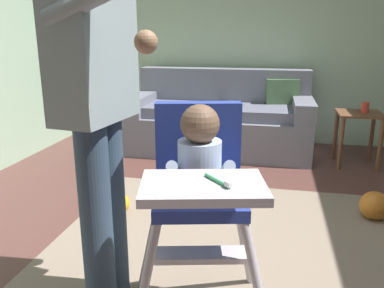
{
  "coord_description": "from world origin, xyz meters",
  "views": [
    {
      "loc": [
        0.25,
        -1.95,
        1.23
      ],
      "look_at": [
        -0.05,
        -0.52,
        0.82
      ],
      "focal_mm": 36.58,
      "sensor_mm": 36.0,
      "label": 1
    }
  ],
  "objects_px": {
    "adult_standing": "(98,102)",
    "high_chair": "(199,176)",
    "toy_ball": "(374,206)",
    "toy_ball_second": "(120,203)",
    "side_table": "(358,127)",
    "couch": "(221,120)",
    "sippy_cup": "(365,107)"
  },
  "relations": [
    {
      "from": "couch",
      "to": "adult_standing",
      "type": "relative_size",
      "value": 1.12
    },
    {
      "from": "sippy_cup",
      "to": "toy_ball",
      "type": "bearing_deg",
      "value": -95.99
    },
    {
      "from": "high_chair",
      "to": "sippy_cup",
      "type": "bearing_deg",
      "value": 142.14
    },
    {
      "from": "couch",
      "to": "side_table",
      "type": "distance_m",
      "value": 1.37
    },
    {
      "from": "couch",
      "to": "side_table",
      "type": "relative_size",
      "value": 3.66
    },
    {
      "from": "high_chair",
      "to": "toy_ball",
      "type": "bearing_deg",
      "value": 128.05
    },
    {
      "from": "couch",
      "to": "high_chair",
      "type": "distance_m",
      "value": 2.71
    },
    {
      "from": "toy_ball",
      "to": "toy_ball_second",
      "type": "height_order",
      "value": "toy_ball"
    },
    {
      "from": "high_chair",
      "to": "adult_standing",
      "type": "xyz_separation_m",
      "value": [
        -0.44,
        0.06,
        0.27
      ]
    },
    {
      "from": "side_table",
      "to": "sippy_cup",
      "type": "xyz_separation_m",
      "value": [
        0.04,
        0.0,
        0.19
      ]
    },
    {
      "from": "couch",
      "to": "toy_ball",
      "type": "distance_m",
      "value": 1.93
    },
    {
      "from": "toy_ball_second",
      "to": "adult_standing",
      "type": "bearing_deg",
      "value": -70.95
    },
    {
      "from": "toy_ball",
      "to": "side_table",
      "type": "xyz_separation_m",
      "value": [
        0.08,
        1.18,
        0.28
      ]
    },
    {
      "from": "toy_ball",
      "to": "couch",
      "type": "bearing_deg",
      "value": 131.17
    },
    {
      "from": "adult_standing",
      "to": "toy_ball_second",
      "type": "xyz_separation_m",
      "value": [
        -0.31,
        0.9,
        -0.89
      ]
    },
    {
      "from": "adult_standing",
      "to": "toy_ball",
      "type": "bearing_deg",
      "value": 46.91
    },
    {
      "from": "adult_standing",
      "to": "sippy_cup",
      "type": "distance_m",
      "value": 2.85
    },
    {
      "from": "sippy_cup",
      "to": "side_table",
      "type": "bearing_deg",
      "value": -180.0
    },
    {
      "from": "adult_standing",
      "to": "high_chair",
      "type": "bearing_deg",
      "value": -0.18
    },
    {
      "from": "toy_ball",
      "to": "side_table",
      "type": "relative_size",
      "value": 0.38
    },
    {
      "from": "toy_ball_second",
      "to": "side_table",
      "type": "bearing_deg",
      "value": 38.34
    },
    {
      "from": "adult_standing",
      "to": "toy_ball",
      "type": "distance_m",
      "value": 2.04
    },
    {
      "from": "sippy_cup",
      "to": "toy_ball_second",
      "type": "bearing_deg",
      "value": -142.25
    },
    {
      "from": "high_chair",
      "to": "adult_standing",
      "type": "height_order",
      "value": "adult_standing"
    },
    {
      "from": "couch",
      "to": "toy_ball",
      "type": "height_order",
      "value": "couch"
    },
    {
      "from": "toy_ball_second",
      "to": "toy_ball",
      "type": "bearing_deg",
      "value": 8.69
    },
    {
      "from": "side_table",
      "to": "toy_ball",
      "type": "bearing_deg",
      "value": -94.11
    },
    {
      "from": "toy_ball",
      "to": "toy_ball_second",
      "type": "distance_m",
      "value": 1.77
    },
    {
      "from": "toy_ball",
      "to": "sippy_cup",
      "type": "xyz_separation_m",
      "value": [
        0.12,
        1.18,
        0.47
      ]
    },
    {
      "from": "toy_ball_second",
      "to": "side_table",
      "type": "relative_size",
      "value": 0.27
    },
    {
      "from": "high_chair",
      "to": "toy_ball_second",
      "type": "distance_m",
      "value": 1.37
    },
    {
      "from": "couch",
      "to": "sippy_cup",
      "type": "xyz_separation_m",
      "value": [
        1.38,
        -0.26,
        0.24
      ]
    }
  ]
}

